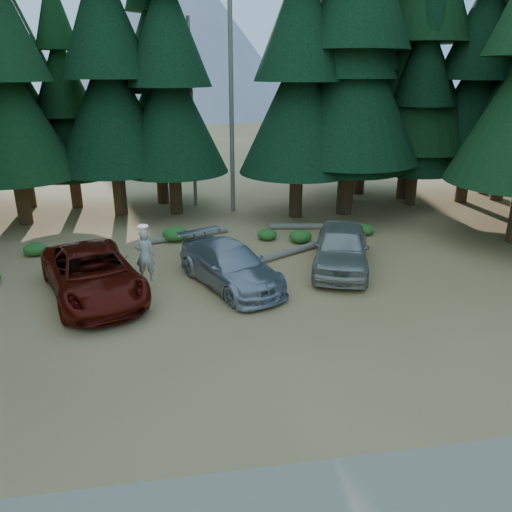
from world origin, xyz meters
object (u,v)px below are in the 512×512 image
object	(u,v)px
red_pickup	(93,274)
log_right	(290,252)
frisbee_player	(145,255)
silver_minivan_center	(230,265)
log_mid	(306,226)
silver_minivan_right	(341,247)
log_left	(188,235)

from	to	relation	value
red_pickup	log_right	xyz separation A→B (m)	(7.62, 2.90, -0.68)
red_pickup	frisbee_player	distance (m)	1.87
red_pickup	silver_minivan_center	size ratio (longest dim) A/B	1.14
silver_minivan_center	log_mid	size ratio (longest dim) A/B	1.47
red_pickup	log_right	size ratio (longest dim) A/B	1.31
silver_minivan_center	silver_minivan_right	world-z (taller)	silver_minivan_right
frisbee_player	red_pickup	bearing A→B (deg)	20.84
red_pickup	log_left	size ratio (longest dim) A/B	1.47
frisbee_player	log_mid	world-z (taller)	frisbee_player
silver_minivan_center	red_pickup	bearing A→B (deg)	158.46
log_left	silver_minivan_right	bearing A→B (deg)	-59.05
silver_minivan_center	frisbee_player	bearing A→B (deg)	152.13
silver_minivan_center	log_left	distance (m)	5.85
log_left	log_right	world-z (taller)	log_right
log_left	silver_minivan_center	bearing A→B (deg)	-96.29
silver_minivan_center	log_mid	xyz separation A→B (m)	(4.45, 6.20, -0.61)
frisbee_player	log_mid	xyz separation A→B (m)	(7.43, 6.00, -1.11)
silver_minivan_right	frisbee_player	xyz separation A→B (m)	(-7.45, -0.69, 0.37)
log_right	silver_minivan_center	bearing A→B (deg)	-165.95
log_right	log_mid	bearing A→B (deg)	36.24
red_pickup	silver_minivan_center	distance (m)	4.76
frisbee_player	log_right	world-z (taller)	frisbee_player
silver_minivan_right	log_mid	distance (m)	5.36
silver_minivan_center	log_right	bearing A→B (deg)	19.44
log_mid	log_right	distance (m)	3.84
silver_minivan_right	log_right	world-z (taller)	silver_minivan_right
log_left	log_mid	distance (m)	5.84
log_mid	log_right	bearing A→B (deg)	-105.54
silver_minivan_center	log_mid	bearing A→B (deg)	30.39
red_pickup	silver_minivan_right	distance (m)	9.30
frisbee_player	log_right	distance (m)	6.45
silver_minivan_right	log_right	distance (m)	2.53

